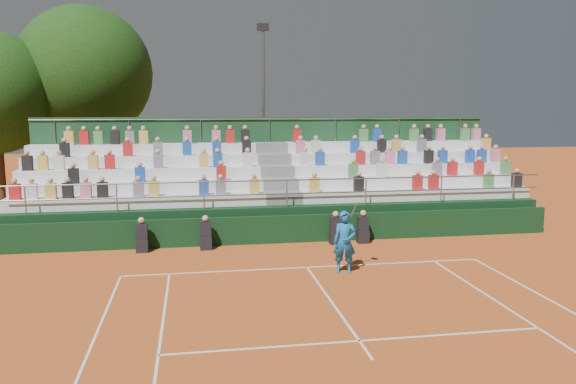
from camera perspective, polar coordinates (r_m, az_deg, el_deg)
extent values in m
plane|color=#C25520|center=(17.25, 1.95, -7.67)|extent=(90.00, 90.00, 0.00)
cube|color=white|center=(17.25, 1.95, -7.65)|extent=(11.00, 0.06, 0.01)
cube|color=white|center=(14.29, 4.55, -11.21)|extent=(0.06, 6.40, 0.01)
cube|color=white|center=(12.24, 7.24, -14.77)|extent=(8.22, 0.06, 0.01)
cube|color=black|center=(20.18, 0.14, -3.78)|extent=(20.00, 0.15, 1.00)
cube|color=black|center=(19.61, -14.59, -5.27)|extent=(0.40, 0.40, 0.44)
cube|color=black|center=(19.50, -14.64, -3.91)|extent=(0.38, 0.25, 0.55)
sphere|color=tan|center=(19.42, -14.68, -2.81)|extent=(0.22, 0.22, 0.22)
cube|color=black|center=(19.53, -8.34, -5.14)|extent=(0.40, 0.40, 0.44)
cube|color=black|center=(19.42, -8.37, -3.76)|extent=(0.38, 0.25, 0.55)
sphere|color=tan|center=(19.34, -8.40, -2.66)|extent=(0.22, 0.22, 0.22)
cube|color=black|center=(20.13, 4.83, -4.65)|extent=(0.40, 0.40, 0.44)
cube|color=black|center=(20.03, 4.85, -3.32)|extent=(0.38, 0.25, 0.55)
sphere|color=tan|center=(19.95, 4.86, -2.25)|extent=(0.22, 0.22, 0.22)
cube|color=black|center=(20.41, 7.60, -4.52)|extent=(0.40, 0.40, 0.44)
cube|color=black|center=(20.30, 7.63, -3.20)|extent=(0.38, 0.25, 0.55)
sphere|color=tan|center=(20.23, 7.65, -2.15)|extent=(0.22, 0.22, 0.22)
cube|color=black|center=(23.16, -1.15, -1.90)|extent=(20.00, 5.20, 1.20)
cube|color=silver|center=(21.22, -14.92, -0.95)|extent=(9.30, 0.85, 0.42)
cube|color=silver|center=(22.84, 12.88, -0.21)|extent=(9.30, 0.85, 0.42)
cube|color=slate|center=(21.39, -0.50, -0.58)|extent=(1.40, 0.85, 0.42)
cube|color=silver|center=(22.00, -14.76, 0.50)|extent=(9.30, 0.85, 0.42)
cube|color=silver|center=(23.56, 12.13, 1.12)|extent=(9.30, 0.85, 0.42)
cube|color=slate|center=(22.15, -0.85, 0.84)|extent=(1.40, 0.85, 0.42)
cube|color=silver|center=(22.78, -14.61, 1.84)|extent=(9.30, 0.85, 0.42)
cube|color=silver|center=(24.29, 11.42, 2.36)|extent=(9.30, 0.85, 0.42)
cube|color=slate|center=(22.93, -1.17, 2.17)|extent=(1.40, 0.85, 0.42)
cube|color=silver|center=(23.58, -14.47, 3.10)|extent=(9.30, 0.85, 0.42)
cube|color=silver|center=(25.04, 10.76, 3.54)|extent=(9.30, 0.85, 0.42)
cube|color=slate|center=(23.73, -1.48, 3.41)|extent=(1.40, 0.85, 0.42)
cube|color=silver|center=(24.39, -14.35, 4.27)|extent=(9.30, 0.85, 0.42)
cube|color=silver|center=(25.81, 10.13, 4.64)|extent=(9.30, 0.85, 0.42)
cube|color=slate|center=(24.53, -1.76, 4.56)|extent=(1.40, 0.85, 0.42)
cube|color=#1A4424|center=(25.13, -1.91, 2.62)|extent=(20.00, 0.12, 4.40)
cylinder|color=gray|center=(20.42, -0.12, 1.21)|extent=(20.00, 0.05, 0.05)
cylinder|color=gray|center=(24.89, -1.91, 7.41)|extent=(20.00, 0.05, 0.05)
cube|color=red|center=(21.80, -25.98, 0.01)|extent=(0.36, 0.24, 0.56)
cube|color=silver|center=(21.65, -24.57, 0.05)|extent=(0.36, 0.24, 0.56)
cube|color=gold|center=(21.50, -22.94, 0.09)|extent=(0.36, 0.24, 0.56)
cube|color=black|center=(21.37, -21.45, 0.13)|extent=(0.36, 0.24, 0.56)
cube|color=pink|center=(21.25, -19.83, 0.17)|extent=(0.36, 0.24, 0.56)
cube|color=black|center=(21.16, -18.32, 0.21)|extent=(0.36, 0.24, 0.56)
cube|color=slate|center=(21.00, -14.94, 0.30)|extent=(0.36, 0.24, 0.56)
cube|color=gold|center=(20.95, -13.46, 0.34)|extent=(0.36, 0.24, 0.56)
cube|color=#1E4CB2|center=(20.91, -8.54, 0.46)|extent=(0.36, 0.24, 0.56)
cube|color=slate|center=(20.92, -6.85, 0.51)|extent=(0.36, 0.24, 0.56)
cube|color=gold|center=(21.02, -3.45, 0.59)|extent=(0.36, 0.24, 0.56)
cube|color=black|center=(22.13, -20.94, 1.53)|extent=(0.36, 0.24, 0.56)
cube|color=#1E4CB2|center=(21.78, -14.79, 1.72)|extent=(0.36, 0.24, 0.56)
cube|color=red|center=(21.72, -6.80, 1.92)|extent=(0.36, 0.24, 0.56)
cube|color=black|center=(23.33, -24.95, 2.68)|extent=(0.36, 0.24, 0.56)
cube|color=gold|center=(23.19, -23.64, 2.73)|extent=(0.36, 0.24, 0.56)
cube|color=silver|center=(23.05, -22.21, 2.78)|extent=(0.36, 0.24, 0.56)
cube|color=gold|center=(22.82, -19.19, 2.89)|extent=(0.36, 0.24, 0.56)
cube|color=red|center=(22.72, -17.65, 2.94)|extent=(0.36, 0.24, 0.56)
cube|color=slate|center=(22.53, -13.05, 3.08)|extent=(0.36, 0.24, 0.56)
cube|color=gold|center=(22.50, -8.55, 3.20)|extent=(0.36, 0.24, 0.56)
cube|color=#1E4CB2|center=(22.51, -7.15, 3.23)|extent=(0.36, 0.24, 0.56)
cube|color=silver|center=(22.59, -4.11, 3.30)|extent=(0.36, 0.24, 0.56)
cube|color=black|center=(23.84, -21.74, 4.00)|extent=(0.36, 0.24, 0.56)
cube|color=red|center=(23.45, -15.96, 4.21)|extent=(0.36, 0.24, 0.56)
cube|color=slate|center=(23.35, -13.07, 4.30)|extent=(0.36, 0.24, 0.56)
cube|color=#1E4CB2|center=(23.31, -10.22, 4.38)|extent=(0.36, 0.24, 0.56)
cube|color=#1E4CB2|center=(23.32, -7.25, 4.45)|extent=(0.36, 0.24, 0.56)
cube|color=black|center=(23.40, -4.23, 4.52)|extent=(0.36, 0.24, 0.56)
cube|color=gold|center=(24.64, -21.34, 5.13)|extent=(0.36, 0.24, 0.56)
cube|color=red|center=(24.53, -19.99, 5.19)|extent=(0.36, 0.24, 0.56)
cube|color=#4C8C4C|center=(24.43, -18.71, 5.24)|extent=(0.36, 0.24, 0.56)
cube|color=black|center=(24.34, -17.18, 5.30)|extent=(0.36, 0.24, 0.56)
cube|color=slate|center=(24.27, -15.76, 5.36)|extent=(0.36, 0.24, 0.56)
cube|color=gold|center=(24.21, -14.45, 5.40)|extent=(0.36, 0.24, 0.56)
cube|color=pink|center=(24.13, -10.19, 5.53)|extent=(0.36, 0.24, 0.56)
cube|color=pink|center=(24.14, -7.31, 5.60)|extent=(0.36, 0.24, 0.56)
cube|color=red|center=(24.17, -5.91, 5.62)|extent=(0.36, 0.24, 0.56)
cube|color=black|center=(24.22, -4.37, 5.65)|extent=(0.36, 0.24, 0.56)
cube|color=gold|center=(21.38, 2.69, 0.74)|extent=(0.36, 0.24, 0.56)
cube|color=black|center=(21.82, 7.20, 0.84)|extent=(0.36, 0.24, 0.56)
cube|color=red|center=(22.62, 13.00, 0.96)|extent=(0.36, 0.24, 0.56)
cube|color=red|center=(22.88, 14.56, 0.99)|extent=(0.36, 0.24, 0.56)
cube|color=#4C8C4C|center=(23.94, 19.69, 1.09)|extent=(0.36, 0.24, 0.56)
cube|color=black|center=(24.56, 22.20, 1.13)|extent=(0.36, 0.24, 0.56)
cube|color=#4C8C4C|center=(22.58, 6.65, 2.19)|extent=(0.36, 0.24, 0.56)
cube|color=silver|center=(22.94, 9.48, 2.23)|extent=(0.36, 0.24, 0.56)
cube|color=slate|center=(23.81, 14.90, 2.29)|extent=(0.36, 0.24, 0.56)
cube|color=red|center=(24.10, 16.35, 2.30)|extent=(0.36, 0.24, 0.56)
cube|color=red|center=(24.64, 18.82, 2.32)|extent=(0.36, 0.24, 0.56)
cube|color=#4C8C4C|center=(25.22, 21.22, 2.33)|extent=(0.36, 0.24, 0.56)
cube|color=silver|center=(22.93, 1.75, 3.40)|extent=(0.36, 0.24, 0.56)
cube|color=#1E4CB2|center=(23.06, 3.27, 3.42)|extent=(0.36, 0.24, 0.56)
cube|color=red|center=(23.50, 7.38, 3.46)|extent=(0.36, 0.24, 0.56)
cube|color=slate|center=(23.69, 8.82, 3.47)|extent=(0.36, 0.24, 0.56)
cube|color=pink|center=(23.90, 10.29, 3.48)|extent=(0.36, 0.24, 0.56)
cube|color=#1E4CB2|center=(24.10, 11.54, 3.48)|extent=(0.36, 0.24, 0.56)
cube|color=black|center=(24.54, 14.10, 3.49)|extent=(0.36, 0.24, 0.56)
cube|color=#1E4CB2|center=(24.80, 15.43, 3.49)|extent=(0.36, 0.24, 0.56)
cube|color=#1E4CB2|center=(25.35, 18.00, 3.48)|extent=(0.36, 0.24, 0.56)
cube|color=#1E4CB2|center=(25.61, 19.07, 3.48)|extent=(0.36, 0.24, 0.56)
cube|color=pink|center=(25.92, 20.31, 3.47)|extent=(0.36, 0.24, 0.56)
cube|color=pink|center=(23.72, 1.28, 4.59)|extent=(0.36, 0.24, 0.56)
cube|color=silver|center=(23.86, 2.86, 4.61)|extent=(0.36, 0.24, 0.56)
cube|color=#1E4CB2|center=(24.28, 6.81, 4.63)|extent=(0.36, 0.24, 0.56)
cube|color=black|center=(24.65, 9.50, 4.63)|extent=(0.36, 0.24, 0.56)
cube|color=gold|center=(24.87, 10.95, 4.63)|extent=(0.36, 0.24, 0.56)
cube|color=slate|center=(25.30, 13.42, 4.62)|extent=(0.36, 0.24, 0.56)
cube|color=gold|center=(26.63, 19.47, 4.55)|extent=(0.36, 0.24, 0.56)
cube|color=red|center=(24.53, 0.92, 5.71)|extent=(0.36, 0.24, 0.56)
cube|color=#4C8C4C|center=(25.25, 7.68, 5.72)|extent=(0.36, 0.24, 0.56)
cube|color=#1E4CB2|center=(25.44, 9.02, 5.72)|extent=(0.36, 0.24, 0.56)
cube|color=#4C8C4C|center=(26.05, 12.67, 5.68)|extent=(0.36, 0.24, 0.56)
cube|color=black|center=(26.30, 14.01, 5.66)|extent=(0.36, 0.24, 0.56)
cube|color=pink|center=(26.56, 15.24, 5.64)|extent=(0.36, 0.24, 0.56)
cube|color=#4C8C4C|center=(27.08, 17.55, 5.59)|extent=(0.36, 0.24, 0.56)
cube|color=pink|center=(27.32, 18.55, 5.57)|extent=(0.36, 0.24, 0.56)
imported|color=#1660A8|center=(16.60, 5.78, -5.08)|extent=(0.76, 0.58, 1.84)
cylinder|color=gray|center=(16.48, 6.66, -1.89)|extent=(0.26, 0.03, 0.51)
cylinder|color=#E5D866|center=(16.47, 7.18, -0.85)|extent=(0.26, 0.28, 0.14)
cylinder|color=#372614|center=(30.74, -27.23, 1.63)|extent=(0.50, 0.50, 3.17)
cylinder|color=#372614|center=(31.47, -19.50, 2.81)|extent=(0.50, 0.50, 3.80)
sphere|color=#14330E|center=(31.37, -19.94, 11.27)|extent=(6.84, 6.84, 6.84)
cylinder|color=gray|center=(29.74, -2.50, 7.73)|extent=(0.16, 0.16, 8.71)
cube|color=black|center=(30.01, -2.56, 16.41)|extent=(0.60, 0.25, 0.35)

